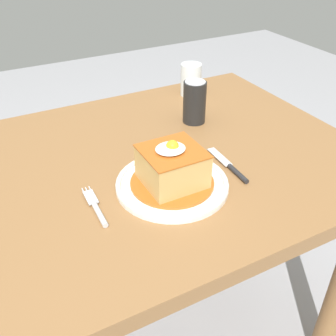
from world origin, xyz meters
name	(u,v)px	position (x,y,z in m)	size (l,w,h in m)	color
ground_plane	(147,336)	(0.00, 0.00, 0.00)	(6.00, 6.00, 0.00)	#99999E
dining_table	(140,199)	(0.00, 0.00, 0.61)	(1.15, 0.81, 0.73)	olive
main_plate	(172,184)	(0.02, -0.13, 0.74)	(0.26, 0.26, 0.02)	white
sandwich_meal	(172,168)	(0.02, -0.13, 0.78)	(0.19, 0.19, 0.11)	#B75B1E
fork	(97,209)	(-0.16, -0.13, 0.74)	(0.02, 0.14, 0.01)	silver
knife	(232,169)	(0.18, -0.14, 0.74)	(0.02, 0.17, 0.01)	#262628
soda_can	(194,102)	(0.24, 0.12, 0.79)	(0.07, 0.07, 0.12)	black
drinking_glass	(191,82)	(0.33, 0.30, 0.78)	(0.07, 0.07, 0.10)	#3F2314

